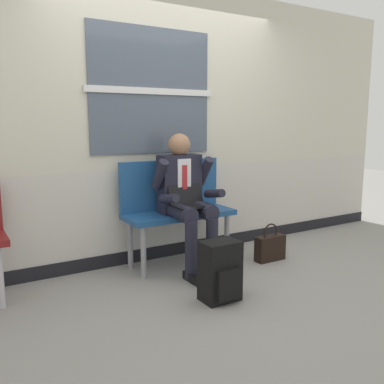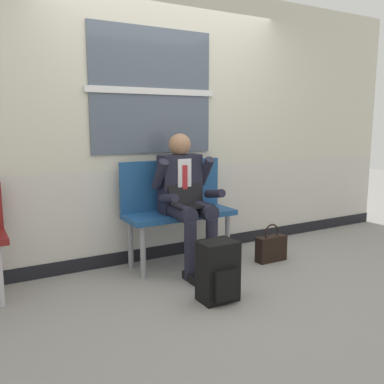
# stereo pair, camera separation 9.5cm
# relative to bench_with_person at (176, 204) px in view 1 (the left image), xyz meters

# --- Properties ---
(ground_plane) EXTENTS (18.00, 18.00, 0.00)m
(ground_plane) POSITION_rel_bench_with_person_xyz_m (0.04, -0.45, -0.59)
(ground_plane) COLOR gray
(station_wall) EXTENTS (6.16, 0.17, 2.71)m
(station_wall) POSITION_rel_bench_with_person_xyz_m (0.04, 0.27, 0.76)
(station_wall) COLOR beige
(station_wall) RESTS_ON ground
(bench_with_person) EXTENTS (1.07, 0.42, 1.02)m
(bench_with_person) POSITION_rel_bench_with_person_xyz_m (0.00, 0.00, 0.00)
(bench_with_person) COLOR navy
(bench_with_person) RESTS_ON ground
(person_seated) EXTENTS (0.57, 0.70, 1.28)m
(person_seated) POSITION_rel_bench_with_person_xyz_m (-0.00, -0.21, 0.10)
(person_seated) COLOR #1E1E2D
(person_seated) RESTS_ON ground
(backpack) EXTENTS (0.29, 0.25, 0.48)m
(backpack) POSITION_rel_bench_with_person_xyz_m (-0.14, -0.97, -0.36)
(backpack) COLOR black
(backpack) RESTS_ON ground
(handbag) EXTENTS (0.32, 0.11, 0.38)m
(handbag) POSITION_rel_bench_with_person_xyz_m (0.84, -0.44, -0.46)
(handbag) COLOR black
(handbag) RESTS_ON ground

